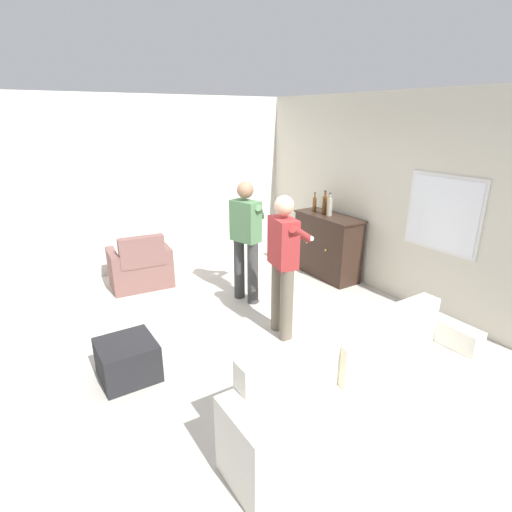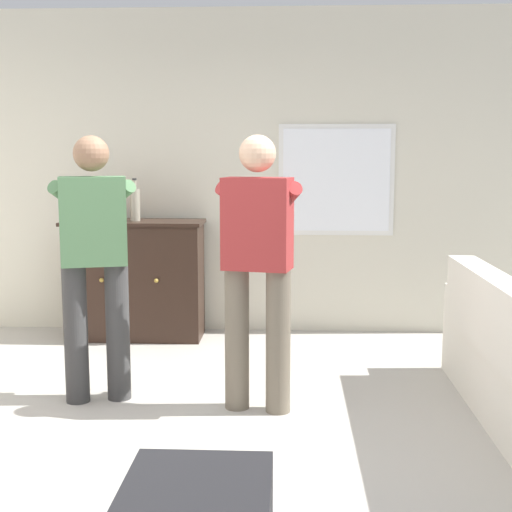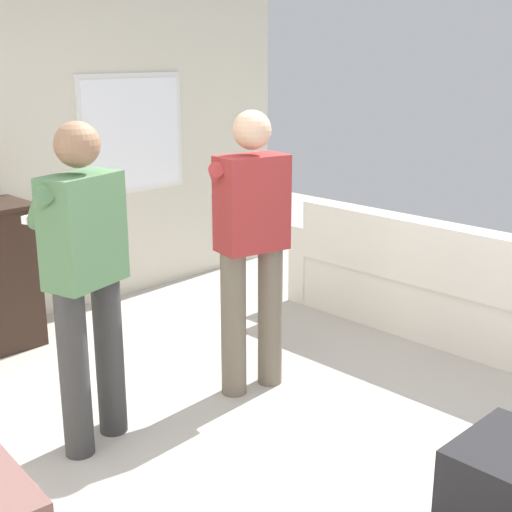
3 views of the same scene
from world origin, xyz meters
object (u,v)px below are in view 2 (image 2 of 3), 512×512
Objects in this scene: bottle_wine_green at (120,203)px; bottle_liquor_amber at (135,204)px; person_standing_left at (94,255)px; person_standing_right at (258,259)px; bottle_spirits_clear at (94,206)px; sideboard_cabinet at (135,279)px.

bottle_liquor_amber is at bearing -10.41° from bottle_wine_green.
person_standing_left is 1.04m from person_standing_right.
person_standing_right is (1.46, -1.67, -0.19)m from bottle_spirits_clear.
person_standing_right is at bearing -56.29° from sideboard_cabinet.
sideboard_cabinet is at bearing 3.56° from bottle_spirits_clear.
bottle_spirits_clear is 0.19× the size of person_standing_right.
bottle_spirits_clear is at bearing -176.44° from sideboard_cabinet.
bottle_liquor_amber is 0.21× the size of person_standing_right.
bottle_spirits_clear reaches higher than sideboard_cabinet.
bottle_spirits_clear is at bearing -172.86° from bottle_wine_green.
bottle_liquor_amber is 2.02m from person_standing_right.
bottle_liquor_amber is 1.14× the size of bottle_spirits_clear.
bottle_liquor_amber is at bearing -46.03° from sideboard_cabinet.
person_standing_left reaches higher than bottle_wine_green.
person_standing_right is at bearing -48.83° from bottle_spirits_clear.
sideboard_cabinet is 0.70× the size of person_standing_left.
bottle_wine_green is 2.12m from person_standing_right.
bottle_spirits_clear is 2.23m from person_standing_right.
bottle_wine_green reaches higher than sideboard_cabinet.
person_standing_right is (1.13, -1.69, 0.43)m from sideboard_cabinet.
bottle_wine_green is 1.03× the size of bottle_liquor_amber.
sideboard_cabinet is 3.76× the size of bottle_spirits_clear.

